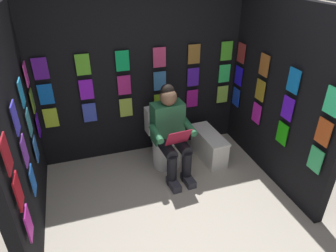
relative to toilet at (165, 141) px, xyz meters
name	(u,v)px	position (x,y,z in m)	size (l,w,h in m)	color
display_wall_back	(141,79)	(0.19, -0.46, 0.75)	(2.86, 0.14, 2.15)	black
display_wall_left	(279,96)	(-1.24, 0.59, 0.75)	(0.14, 1.99, 2.15)	black
display_wall_right	(17,135)	(1.62, 0.59, 0.75)	(0.14, 1.99, 2.15)	black
toilet	(165,141)	(0.00, 0.00, 0.00)	(0.42, 0.57, 0.77)	white
person_reading	(171,132)	(-0.02, 0.23, 0.27)	(0.55, 0.71, 1.19)	#286B42
comic_longbox_near	(209,145)	(-0.62, 0.10, -0.13)	(0.30, 0.71, 0.39)	white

